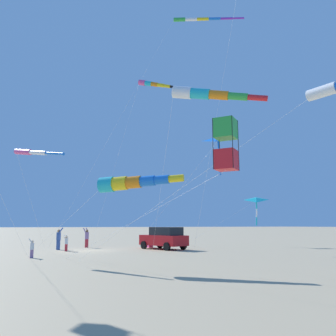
# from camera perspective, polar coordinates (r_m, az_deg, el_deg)

# --- Properties ---
(ground_plane) EXTENTS (600.00, 600.00, 0.00)m
(ground_plane) POSITION_cam_1_polar(r_m,az_deg,el_deg) (29.84, -12.81, -12.87)
(ground_plane) COLOR tan
(parked_car) EXTENTS (4.66, 3.12, 1.85)m
(parked_car) POSITION_cam_1_polar(r_m,az_deg,el_deg) (30.45, -0.64, -11.22)
(parked_car) COLOR red
(parked_car) RESTS_ON ground_plane
(cooler_box) EXTENTS (0.62, 0.42, 0.42)m
(cooler_box) POSITION_cam_1_polar(r_m,az_deg,el_deg) (32.90, -2.97, -12.35)
(cooler_box) COLOR #EF4C93
(cooler_box) RESTS_ON ground_plane
(person_adult_flyer) EXTENTS (0.63, 0.58, 1.77)m
(person_adult_flyer) POSITION_cam_1_polar(r_m,az_deg,el_deg) (33.55, -13.00, -10.79)
(person_adult_flyer) COLOR #B72833
(person_adult_flyer) RESTS_ON ground_plane
(person_child_green_jacket) EXTENTS (0.46, 0.45, 1.29)m
(person_child_green_jacket) POSITION_cam_1_polar(r_m,az_deg,el_deg) (29.28, -16.12, -11.45)
(person_child_green_jacket) COLOR #B72833
(person_child_green_jacket) RESTS_ON ground_plane
(person_child_grey_jacket) EXTENTS (0.45, 0.57, 1.83)m
(person_child_grey_jacket) POSITION_cam_1_polar(r_m,az_deg,el_deg) (31.26, -17.26, -10.69)
(person_child_grey_jacket) COLOR #335199
(person_child_grey_jacket) RESTS_ON ground_plane
(person_bystander_far) EXTENTS (0.27, 0.35, 1.19)m
(person_bystander_far) POSITION_cam_1_polar(r_m,az_deg,el_deg) (24.09, -21.14, -11.88)
(person_bystander_far) COLOR #8E6B9E
(person_bystander_far) RESTS_ON ground_plane
(kite_delta_magenta_far_left) EXTENTS (2.36, 8.92, 4.95)m
(kite_delta_magenta_far_left) POSITION_cam_1_polar(r_m,az_deg,el_deg) (36.70, 14.06, -5.04)
(kite_delta_magenta_far_left) COLOR #1EB7C6
(kite_delta_magenta_far_left) RESTS_ON ground_plane
(kite_delta_teal_far_right) EXTENTS (9.05, 5.86, 9.71)m
(kite_delta_teal_far_right) POSITION_cam_1_polar(r_m,az_deg,el_deg) (30.28, 8.10, 4.56)
(kite_delta_teal_far_right) COLOR blue
(kite_delta_teal_far_right) RESTS_ON ground_plane
(kite_windsock_striped_overhead) EXTENTS (17.55, 5.42, 4.47)m
(kite_windsock_striped_overhead) POSITION_cam_1_polar(r_m,az_deg,el_deg) (17.77, -6.28, -2.39)
(kite_windsock_striped_overhead) COLOR #1EB7C6
(kite_windsock_striped_overhead) RESTS_ON ground_plane
(kite_windsock_small_distant) EXTENTS (8.22, 15.73, 21.47)m
(kite_windsock_small_distant) POSITION_cam_1_polar(r_m,az_deg,el_deg) (36.30, 4.99, 22.81)
(kite_windsock_small_distant) COLOR green
(kite_windsock_small_distant) RESTS_ON ground_plane
(kite_windsock_purple_drifting) EXTENTS (10.69, 2.91, 7.10)m
(kite_windsock_purple_drifting) POSITION_cam_1_polar(r_m,az_deg,el_deg) (24.11, -21.27, 2.38)
(kite_windsock_purple_drifting) COLOR #EF4C93
(kite_windsock_purple_drifting) RESTS_ON ground_plane
(kite_windsock_white_trailing) EXTENTS (4.67, 6.07, 14.87)m
(kite_windsock_white_trailing) POSITION_cam_1_polar(r_m,az_deg,el_deg) (31.97, -2.54, 13.38)
(kite_windsock_white_trailing) COLOR #EF4C93
(kite_windsock_white_trailing) RESTS_ON ground_plane
(kite_box_long_streamer_right) EXTENTS (13.72, 3.36, 5.47)m
(kite_box_long_streamer_right) POSITION_cam_1_polar(r_m,az_deg,el_deg) (11.62, 9.29, 3.76)
(kite_box_long_streamer_right) COLOR green
(kite_box_long_streamer_right) RESTS_ON ground_plane
(kite_windsock_checkered_midright) EXTENTS (13.73, 3.87, 9.00)m
(kite_windsock_checkered_midright) POSITION_cam_1_polar(r_m,az_deg,el_deg) (17.87, 6.09, 11.77)
(kite_windsock_checkered_midright) COLOR white
(kite_windsock_checkered_midright) RESTS_ON ground_plane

